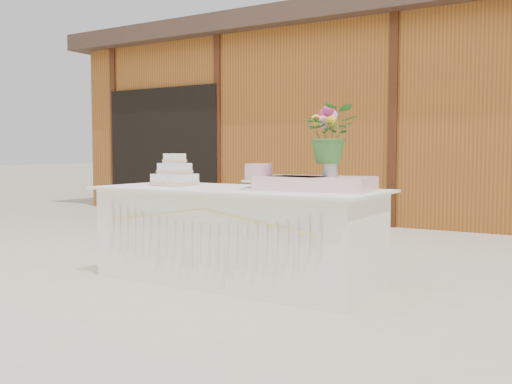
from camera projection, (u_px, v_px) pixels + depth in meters
The scene contains 9 objects.
ground at pixel (237, 281), 4.68m from camera, with size 80.00×80.00×0.00m, color beige.
barn at pixel (430, 116), 9.68m from camera, with size 12.60×4.60×3.30m.
cake_table at pixel (237, 235), 4.65m from camera, with size 2.40×1.00×0.77m.
wedding_cake at pixel (175, 175), 4.97m from camera, with size 0.33×0.33×0.28m.
pink_cake_stand at pixel (258, 175), 4.48m from camera, with size 0.28×0.28×0.20m.
satin_runner at pixel (316, 183), 4.33m from camera, with size 0.85×0.49×0.11m, color beige.
flower_vase at pixel (331, 167), 4.28m from camera, with size 0.11×0.11×0.15m, color #BCBBC0.
bouquet at pixel (331, 128), 4.26m from camera, with size 0.39×0.34×0.44m, color #346A2A.
loose_flowers at pixel (156, 183), 5.20m from camera, with size 0.13×0.32×0.02m, color pink, non-canonical shape.
Camera 1 is at (2.54, -3.86, 1.06)m, focal length 40.00 mm.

